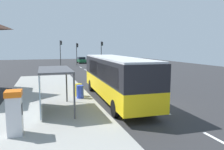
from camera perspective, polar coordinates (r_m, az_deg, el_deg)
name	(u,v)px	position (r m, az deg, el deg)	size (l,w,h in m)	color
ground_plane	(98,78)	(27.77, -3.64, -0.78)	(56.00, 92.00, 0.04)	#2D2D30
sidewalk_platform	(50,105)	(15.15, -16.14, -7.59)	(6.20, 30.00, 0.18)	#999993
lane_stripe_seg_0	(223,143)	(10.41, 27.37, -15.63)	(0.16, 2.20, 0.01)	silver
lane_stripe_seg_1	(160,109)	(14.14, 12.72, -8.91)	(0.16, 2.20, 0.01)	silver
lane_stripe_seg_2	(130,93)	(18.48, 4.81, -4.89)	(0.16, 2.20, 0.01)	silver
lane_stripe_seg_3	(112,84)	(23.08, 0.02, -2.38)	(0.16, 2.20, 0.01)	silver
lane_stripe_seg_4	(100,78)	(27.83, -3.14, -0.70)	(0.16, 2.20, 0.01)	silver
lane_stripe_seg_5	(92,73)	(32.65, -5.38, 0.48)	(0.16, 2.20, 0.01)	silver
lane_stripe_seg_6	(86,70)	(37.51, -7.04, 1.36)	(0.16, 2.20, 0.01)	silver
lane_stripe_seg_7	(81,67)	(42.41, -8.31, 2.04)	(0.16, 2.20, 0.01)	silver
bus	(115,76)	(15.79, 0.86, -0.20)	(2.89, 11.09, 3.21)	yellow
white_van	(105,64)	(32.69, -1.95, 2.88)	(2.26, 5.29, 2.30)	silver
sedan_near	(82,60)	(53.26, -8.09, 3.98)	(1.88, 4.42, 1.52)	#195933
ticket_machine	(15,112)	(10.19, -24.43, -9.03)	(0.66, 0.76, 1.94)	silver
recycling_bin_blue	(80,92)	(16.12, -8.46, -4.41)	(0.52, 0.52, 0.95)	blue
recycling_bin_yellow	(79,90)	(16.80, -8.85, -3.93)	(0.52, 0.52, 0.95)	yellow
traffic_light_near_side	(102,49)	(46.89, -2.76, 6.79)	(0.49, 0.28, 5.15)	#2D2D2D
traffic_light_far_side	(61,49)	(46.21, -13.45, 6.72)	(0.49, 0.28, 5.32)	#2D2D2D
traffic_light_median	(77,50)	(47.41, -9.26, 6.45)	(0.49, 0.28, 4.80)	#2D2D2D
bus_shelter	(49,79)	(13.04, -16.26, -0.99)	(1.80, 4.00, 2.50)	#4C4C51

